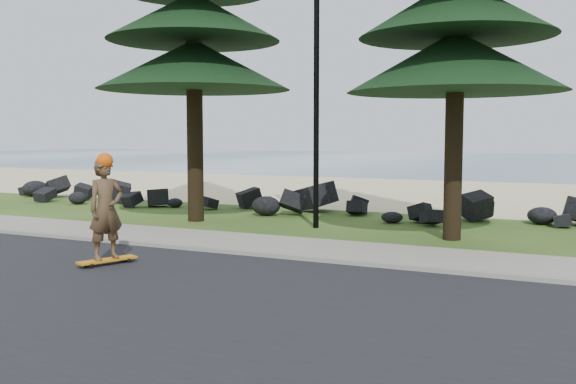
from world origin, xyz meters
name	(u,v)px	position (x,y,z in m)	size (l,w,h in m)	color
ground	(256,247)	(0.00, 0.00, 0.00)	(160.00, 160.00, 0.00)	#254916
road	(111,295)	(0.00, -4.50, 0.01)	(160.00, 7.00, 0.02)	black
kerb	(235,252)	(0.00, -0.90, 0.05)	(160.00, 0.20, 0.10)	gray
sidewalk	(261,244)	(0.00, 0.20, 0.04)	(160.00, 2.00, 0.08)	gray
beach_sand	(423,192)	(0.00, 14.50, 0.01)	(160.00, 15.00, 0.01)	#C7BE84
ocean	(517,161)	(0.00, 51.00, 0.00)	(160.00, 58.00, 0.01)	#3F5C78
seawall_boulders	(348,217)	(0.00, 5.60, 0.00)	(60.00, 2.40, 1.10)	black
lamp_post	(316,63)	(0.00, 3.20, 4.13)	(0.25, 0.14, 8.14)	black
skateboarder	(106,210)	(-1.53, -2.83, 1.02)	(0.64, 1.11, 2.02)	#C8780B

